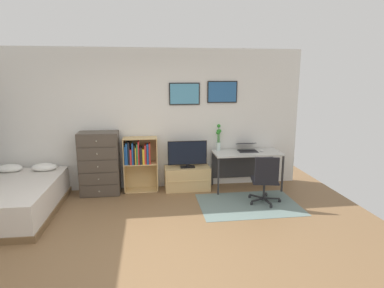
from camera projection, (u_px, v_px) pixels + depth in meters
The scene contains 13 objects.
ground_plane at pixel (148, 249), 4.13m from camera, with size 7.20×7.20×0.00m, color brown.
wall_back_with_posters at pixel (147, 120), 6.20m from camera, with size 6.12×0.09×2.70m.
area_rug at pixel (248, 204), 5.57m from camera, with size 1.70×1.20×0.01m, color slate.
bed at pixel (12, 199), 5.12m from camera, with size 1.37×2.01×0.64m.
dresser at pixel (100, 163), 5.98m from camera, with size 0.72×0.46×1.18m.
bookshelf at pixel (139, 159), 6.12m from camera, with size 0.64×0.30×1.05m.
tv_stand at pixel (187, 178), 6.29m from camera, with size 0.87×0.41×0.45m.
television at pixel (187, 154), 6.16m from camera, with size 0.75×0.16×0.52m.
desk at pixel (246, 158), 6.34m from camera, with size 1.31×0.61×0.74m.
office_chair at pixel (265, 179), 5.51m from camera, with size 0.58×0.57×0.86m.
laptop at pixel (247, 148), 6.33m from camera, with size 0.38×0.41×0.16m.
computer_mouse at pixel (262, 151), 6.27m from camera, with size 0.06×0.10×0.03m, color silver.
bamboo_vase at pixel (218, 138), 6.33m from camera, with size 0.11×0.11×0.53m.
Camera 1 is at (0.05, -3.80, 2.17)m, focal length 30.11 mm.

